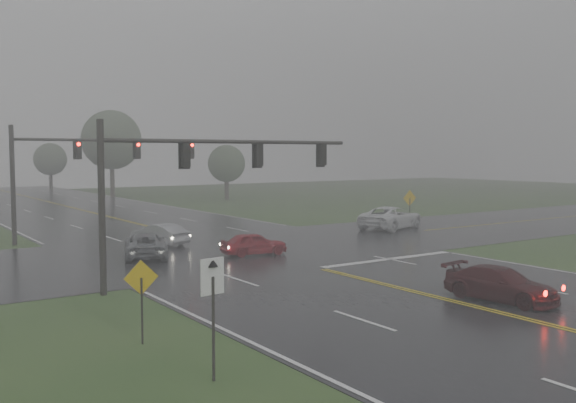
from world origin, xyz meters
TOP-DOWN VIEW (x-y plane):
  - main_road at (0.00, 20.00)m, footprint 18.00×160.00m
  - cross_street at (0.00, 22.00)m, footprint 120.00×14.00m
  - stop_bar at (4.50, 14.40)m, footprint 8.50×0.50m
  - sedan_maroon at (1.49, 5.29)m, footprint 2.28×4.44m
  - sedan_red at (-0.44, 19.52)m, footprint 3.70×1.94m
  - sedan_silver at (-3.11, 25.84)m, footprint 2.48×4.06m
  - car_grey at (-5.53, 22.02)m, footprint 3.48×4.93m
  - pickup_white at (13.83, 24.11)m, footprint 6.32×4.39m
  - signal_gantry_near at (-6.59, 14.54)m, footprint 11.80×0.29m
  - signal_gantry_far at (-6.19, 30.69)m, footprint 12.95×0.36m
  - sign_diamond_west at (-11.35, 7.68)m, footprint 1.00×0.12m
  - sign_arrow_white at (-11.05, 3.90)m, footprint 0.66×0.14m
  - sign_diamond_east at (15.26, 23.72)m, footprint 1.15×0.14m
  - tree_ne_a at (8.52, 67.90)m, footprint 7.29×7.29m
  - tree_e_near at (18.33, 56.64)m, footprint 4.36×4.36m
  - tree_n_far at (6.03, 87.42)m, footprint 4.71×4.71m

SIDE VIEW (x-z plane):
  - main_road at x=0.00m, z-range -0.01..0.01m
  - cross_street at x=0.00m, z-range -0.01..0.01m
  - stop_bar at x=4.50m, z-range 0.00..0.00m
  - sedan_maroon at x=1.49m, z-range -0.62..0.62m
  - sedan_red at x=-0.44m, z-range -0.60..0.60m
  - sedan_silver at x=-3.11m, z-range -0.63..0.63m
  - car_grey at x=-5.53m, z-range -0.62..0.62m
  - pickup_white at x=13.83m, z-range -0.80..0.80m
  - sign_diamond_west at x=-11.35m, z-range 0.42..2.83m
  - sign_diamond_east at x=15.26m, z-range 0.48..3.25m
  - sign_arrow_white at x=-11.05m, z-range 0.59..3.54m
  - tree_e_near at x=18.33m, z-range 1.00..7.41m
  - tree_n_far at x=6.03m, z-range 1.08..7.99m
  - signal_gantry_near at x=-6.59m, z-range 1.35..8.05m
  - signal_gantry_far at x=-6.19m, z-range 1.45..8.53m
  - tree_ne_a at x=8.52m, z-range 1.69..12.40m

